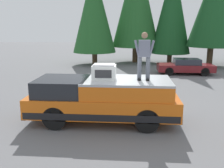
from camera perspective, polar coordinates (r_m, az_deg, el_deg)
name	(u,v)px	position (r m, az deg, el deg)	size (l,w,h in m)	color
ground_plane	(122,117)	(10.03, 2.19, -7.59)	(90.00, 90.00, 0.00)	slate
pickup_truck	(103,99)	(9.34, -2.03, -3.52)	(2.01, 5.54, 1.65)	orange
compressor_unit	(104,72)	(9.03, -1.80, 2.78)	(0.65, 0.84, 0.56)	silver
person_on_truck_bed	(144,55)	(8.87, 7.33, 6.57)	(0.29, 0.72, 1.69)	#4C515B
parked_car_maroon	(185,66)	(19.55, 16.42, 3.87)	(1.64, 4.10, 1.16)	maroon
conifer_left	(214,4)	(24.05, 22.33, 16.51)	(4.28, 4.28, 8.99)	#4C3826
conifer_center_left	(172,9)	(24.70, 13.52, 16.40)	(3.71, 3.71, 9.22)	#4C3826
conifer_right	(94,10)	(23.47, -4.13, 16.49)	(3.94, 3.94, 8.72)	#4C3826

